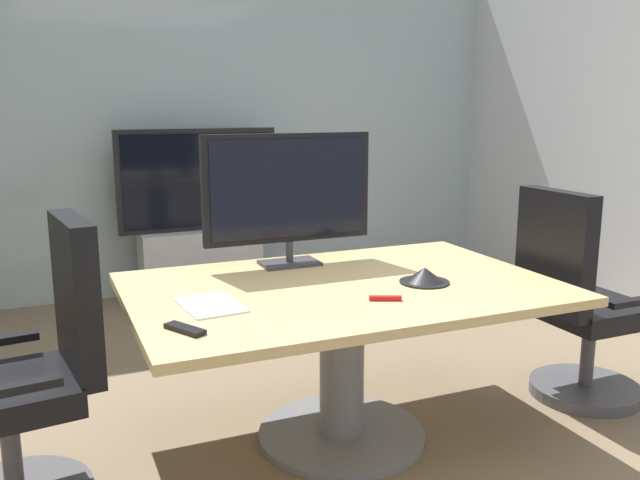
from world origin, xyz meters
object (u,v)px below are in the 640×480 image
tv_monitor (288,192)px  conference_phone (425,276)px  remote_control (185,329)px  conference_table (342,324)px  wall_display_unit (200,243)px  office_chair_right (577,314)px  office_chair_left (34,390)px

tv_monitor → conference_phone: tv_monitor is taller
tv_monitor → remote_control: 1.09m
conference_table → tv_monitor: 0.70m
tv_monitor → wall_display_unit: (0.01, 1.98, -0.64)m
office_chair_right → wall_display_unit: wall_display_unit is taller
wall_display_unit → conference_phone: size_ratio=5.95×
office_chair_left → wall_display_unit: bearing=146.3°
tv_monitor → conference_phone: 0.77m
wall_display_unit → remote_control: wall_display_unit is taller
office_chair_right → office_chair_left: bearing=87.6°
conference_table → remote_control: bearing=-155.9°
wall_display_unit → remote_control: 2.85m
office_chair_right → tv_monitor: (-1.35, 0.53, 0.63)m
wall_display_unit → remote_control: size_ratio=7.71×
office_chair_right → conference_phone: size_ratio=4.95×
conference_table → tv_monitor: size_ratio=2.18×
conference_table → remote_control: size_ratio=10.78×
tv_monitor → conference_table: bearing=-78.8°
office_chair_left → conference_table: bearing=82.6°
office_chair_right → remote_control: bearing=96.6°
tv_monitor → remote_control: (-0.68, -0.78, -0.35)m
conference_table → office_chair_left: bearing=-179.7°
wall_display_unit → office_chair_right: bearing=-61.9°
tv_monitor → remote_control: tv_monitor is taller
conference_table → office_chair_right: bearing=-4.3°
tv_monitor → conference_phone: size_ratio=3.82×
conference_phone → tv_monitor: bearing=127.7°
office_chair_right → tv_monitor: size_ratio=1.30×
office_chair_right → remote_control: size_ratio=6.41×
office_chair_left → remote_control: bearing=48.7°
office_chair_left → conference_phone: office_chair_left is taller
wall_display_unit → tv_monitor: bearing=-90.3°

